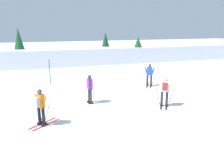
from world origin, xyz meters
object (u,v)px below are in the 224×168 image
skier_orange (40,106)px  conifer_far_left (138,47)px  skier_purple (90,88)px  skier_blue (149,74)px  trail_marker_pole (50,72)px  skier_white (165,90)px  conifer_far_right (106,45)px  conifer_far_centre (19,44)px

skier_orange → conifer_far_left: bearing=52.6°
conifer_far_left → skier_purple: bearing=-124.4°
skier_blue → trail_marker_pole: trail_marker_pole is taller
skier_white → conifer_far_right: (1.71, 17.18, 1.16)m
skier_white → skier_orange: size_ratio=1.00×
conifer_far_left → conifer_far_centre: conifer_far_centre is taller
conifer_far_right → conifer_far_centre: (-10.11, -0.33, 0.33)m
skier_orange → conifer_far_right: size_ratio=0.47×
skier_purple → skier_blue: bearing=25.9°
conifer_far_left → conifer_far_centre: 13.71m
conifer_far_right → skier_blue: bearing=-92.0°
skier_purple → skier_white: 4.25m
skier_white → conifer_far_left: 15.84m
skier_orange → conifer_far_centre: size_ratio=0.41×
trail_marker_pole → conifer_far_right: bearing=52.7°
trail_marker_pole → conifer_far_left: 13.35m
skier_purple → conifer_far_left: bearing=55.6°
skier_purple → trail_marker_pole: trail_marker_pole is taller
skier_white → trail_marker_pole: (-5.77, 7.35, 0.02)m
conifer_far_right → conifer_far_centre: 10.12m
skier_purple → conifer_far_centre: (-4.55, 15.07, 1.52)m
skier_purple → skier_white: size_ratio=1.00×
conifer_far_left → conifer_far_centre: size_ratio=0.75×
skier_blue → conifer_far_right: 12.98m
skier_white → skier_blue: (1.26, 4.27, -0.04)m
trail_marker_pole → conifer_far_right: 12.41m
conifer_far_right → trail_marker_pole: bearing=-127.3°
skier_purple → conifer_far_right: 16.42m
trail_marker_pole → conifer_far_left: size_ratio=0.62×
skier_white → skier_orange: bearing=-175.4°
conifer_far_centre → skier_blue: bearing=-52.5°
trail_marker_pole → skier_orange: bearing=-96.4°
trail_marker_pole → conifer_far_right: size_ratio=0.54×
skier_purple → skier_blue: (5.11, 2.48, -0.00)m
skier_blue → trail_marker_pole: (-7.03, 3.08, 0.06)m
skier_blue → trail_marker_pole: size_ratio=0.88×
skier_purple → skier_orange: size_ratio=1.00×
conifer_far_left → skier_blue: bearing=-110.1°
skier_purple → conifer_far_left: size_ratio=0.54×
skier_orange → conifer_far_left: conifer_far_left is taller
skier_white → trail_marker_pole: bearing=128.1°
skier_purple → trail_marker_pole: size_ratio=0.88×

